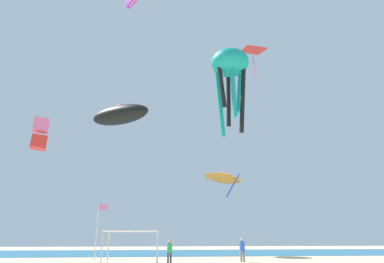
{
  "coord_description": "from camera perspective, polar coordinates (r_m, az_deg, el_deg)",
  "views": [
    {
      "loc": [
        -3.53,
        -18.34,
        1.98
      ],
      "look_at": [
        -0.83,
        7.61,
        9.86
      ],
      "focal_mm": 32.49,
      "sensor_mm": 36.0,
      "label": 1
    }
  ],
  "objects": [
    {
      "name": "person_leftmost",
      "position": [
        28.13,
        -3.72,
        -18.77
      ],
      "size": [
        0.4,
        0.4,
        1.7
      ],
      "rotation": [
        0.0,
        0.0,
        3.92
      ],
      "color": "#33384C",
      "rests_on": "ground"
    },
    {
      "name": "kite_box_pink",
      "position": [
        32.34,
        -23.71,
        -0.37
      ],
      "size": [
        1.63,
        1.59,
        2.68
      ],
      "rotation": [
        0.0,
        0.0,
        5.05
      ],
      "color": "pink"
    },
    {
      "name": "kite_diamond_red",
      "position": [
        39.26,
        9.99,
        12.8
      ],
      "size": [
        2.69,
        2.67,
        3.43
      ],
      "rotation": [
        0.0,
        0.0,
        3.3
      ],
      "color": "red"
    },
    {
      "name": "kite_octopus_teal",
      "position": [
        27.95,
        6.25,
        10.47
      ],
      "size": [
        4.03,
        4.03,
        6.98
      ],
      "rotation": [
        0.0,
        0.0,
        0.52
      ],
      "color": "teal"
    },
    {
      "name": "kite_inflatable_black",
      "position": [
        33.1,
        -11.75,
        2.71
      ],
      "size": [
        6.43,
        5.18,
        2.5
      ],
      "rotation": [
        0.0,
        0.0,
        2.58
      ],
      "color": "black"
    },
    {
      "name": "person_near_tent",
      "position": [
        29.87,
        8.24,
        -18.37
      ],
      "size": [
        0.44,
        0.44,
        1.83
      ],
      "rotation": [
        0.0,
        0.0,
        3.77
      ],
      "color": "slate",
      "rests_on": "ground"
    },
    {
      "name": "ocean_strip",
      "position": [
        45.97,
        -1.62,
        -19.25
      ],
      "size": [
        110.0,
        18.06,
        0.03
      ],
      "primitive_type": "cube",
      "color": "#1E6B93",
      "rests_on": "ground"
    },
    {
      "name": "kite_delta_orange",
      "position": [
        39.69,
        5.14,
        -7.2
      ],
      "size": [
        5.52,
        5.49,
        3.47
      ],
      "rotation": [
        0.0,
        0.0,
        2.0
      ],
      "color": "orange"
    },
    {
      "name": "canopy_tent",
      "position": [
        21.49,
        -9.8,
        -16.08
      ],
      "size": [
        3.06,
        2.77,
        2.29
      ],
      "color": "#B2B2B7",
      "rests_on": "ground"
    },
    {
      "name": "banner_flag",
      "position": [
        24.75,
        -15.23,
        -15.24
      ],
      "size": [
        0.61,
        0.06,
        4.05
      ],
      "color": "silver",
      "rests_on": "ground"
    }
  ]
}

